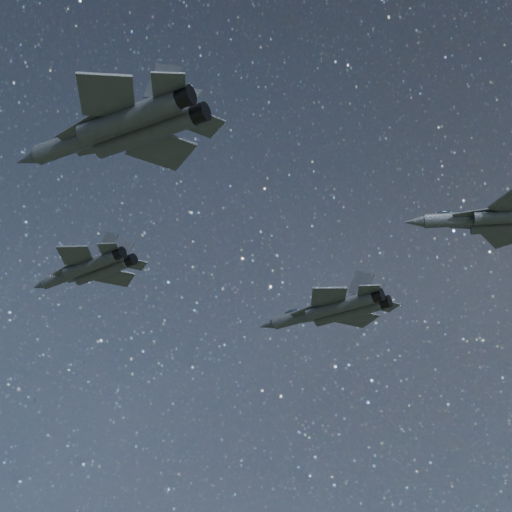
% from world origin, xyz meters
% --- Properties ---
extents(jet_lead, '(15.54, 10.89, 3.92)m').
position_xyz_m(jet_lead, '(-16.61, -4.41, 160.28)').
color(jet_lead, '#353B42').
extents(jet_left, '(17.70, 12.47, 4.48)m').
position_xyz_m(jet_left, '(4.17, 14.77, 158.68)').
color(jet_left, '#353B42').
extents(jet_right, '(19.14, 13.65, 4.88)m').
position_xyz_m(jet_right, '(2.20, -23.43, 159.14)').
color(jet_right, '#353B42').
extents(jet_slot, '(15.60, 10.29, 3.99)m').
position_xyz_m(jet_slot, '(25.48, 5.89, 159.75)').
color(jet_slot, '#353B42').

